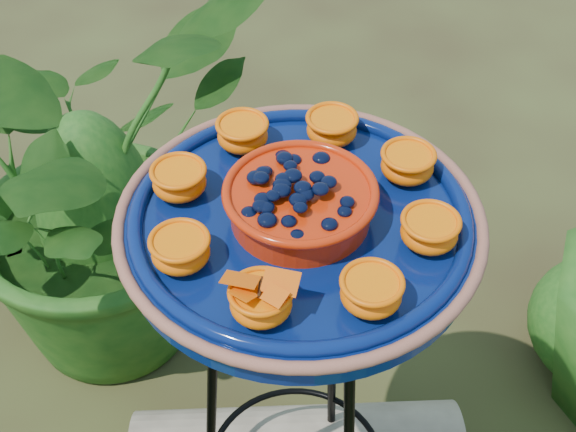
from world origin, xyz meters
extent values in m
torus|color=black|center=(0.01, 0.12, 0.90)|extent=(0.34, 0.34, 0.02)
cylinder|color=black|center=(0.06, 0.26, 0.45)|extent=(0.05, 0.09, 0.91)
cylinder|color=black|center=(-0.14, 0.10, 0.45)|extent=(0.09, 0.03, 0.91)
cylinder|color=#06174F|center=(0.01, 0.12, 0.94)|extent=(0.60, 0.60, 0.04)
torus|color=#9F6048|center=(0.01, 0.12, 0.96)|extent=(0.48, 0.48, 0.02)
torus|color=#06174F|center=(0.01, 0.12, 0.96)|extent=(0.45, 0.45, 0.02)
cylinder|color=red|center=(0.01, 0.12, 0.98)|extent=(0.24, 0.24, 0.05)
torus|color=red|center=(0.01, 0.12, 1.00)|extent=(0.20, 0.20, 0.01)
ellipsoid|color=black|center=(0.01, 0.12, 1.01)|extent=(0.16, 0.16, 0.03)
ellipsoid|color=#FF6A02|center=(0.17, 0.09, 0.98)|extent=(0.07, 0.07, 0.04)
cylinder|color=orange|center=(0.17, 0.09, 0.99)|extent=(0.07, 0.07, 0.01)
ellipsoid|color=#FF6A02|center=(0.15, 0.21, 0.98)|extent=(0.07, 0.07, 0.04)
cylinder|color=orange|center=(0.15, 0.21, 0.99)|extent=(0.07, 0.07, 0.01)
ellipsoid|color=#FF6A02|center=(0.04, 0.29, 0.98)|extent=(0.07, 0.07, 0.04)
cylinder|color=orange|center=(0.04, 0.29, 0.99)|extent=(0.07, 0.07, 0.01)
ellipsoid|color=#FF6A02|center=(-0.08, 0.26, 0.98)|extent=(0.07, 0.07, 0.04)
cylinder|color=orange|center=(-0.08, 0.26, 0.99)|extent=(0.07, 0.07, 0.01)
ellipsoid|color=#FF6A02|center=(-0.16, 0.16, 0.98)|extent=(0.07, 0.07, 0.04)
cylinder|color=orange|center=(-0.16, 0.16, 0.99)|extent=(0.07, 0.07, 0.01)
ellipsoid|color=#FF6A02|center=(-0.13, 0.03, 0.98)|extent=(0.07, 0.07, 0.04)
cylinder|color=orange|center=(-0.13, 0.03, 0.99)|extent=(0.07, 0.07, 0.01)
ellipsoid|color=#FF6A02|center=(-0.03, -0.04, 0.98)|extent=(0.07, 0.07, 0.04)
cylinder|color=orange|center=(-0.03, -0.04, 0.99)|extent=(0.07, 0.07, 0.01)
ellipsoid|color=#FF6A02|center=(0.10, -0.02, 0.98)|extent=(0.07, 0.07, 0.04)
cylinder|color=orange|center=(0.10, -0.02, 0.99)|extent=(0.07, 0.07, 0.01)
cylinder|color=black|center=(-0.03, -0.04, 1.00)|extent=(0.01, 0.03, 0.00)
cube|color=#FF5B05|center=(-0.05, -0.03, 1.01)|extent=(0.05, 0.04, 0.01)
cube|color=#FF5B05|center=(-0.01, -0.03, 1.01)|extent=(0.05, 0.04, 0.01)
imported|color=#174813|center=(-0.50, 0.71, 0.47)|extent=(1.05, 1.10, 0.95)
camera|label=1|loc=(0.04, -0.62, 1.68)|focal=50.00mm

